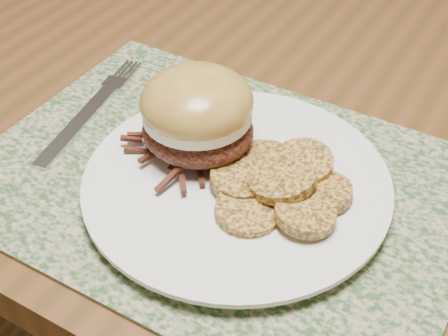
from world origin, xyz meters
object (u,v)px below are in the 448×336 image
at_px(dining_table, 134,52).
at_px(fork, 92,109).
at_px(dinner_plate, 237,184).
at_px(pork_sandwich, 197,114).

xyz_separation_m(dining_table, fork, (0.12, -0.23, 0.09)).
distance_m(dining_table, dinner_plate, 0.42).
distance_m(dining_table, fork, 0.27).
bearing_deg(dining_table, pork_sandwich, -42.25).
bearing_deg(dining_table, fork, -61.47).
distance_m(dining_table, pork_sandwich, 0.38).
bearing_deg(fork, dining_table, 108.47).
bearing_deg(dinner_plate, dining_table, 140.68).
xyz_separation_m(dinner_plate, pork_sandwich, (-0.05, 0.02, 0.05)).
bearing_deg(dining_table, dinner_plate, -39.32).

